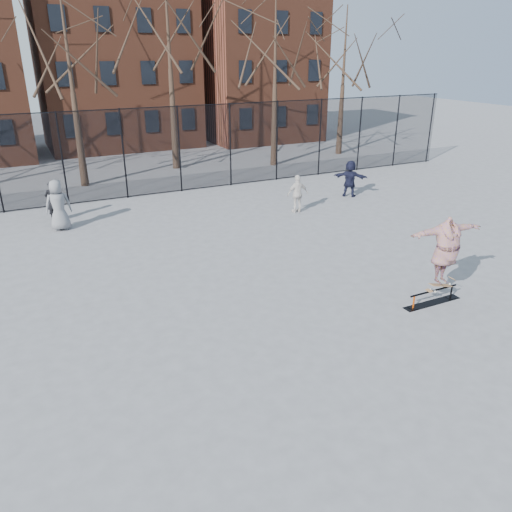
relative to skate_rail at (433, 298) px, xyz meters
name	(u,v)px	position (x,y,z in m)	size (l,w,h in m)	color
ground	(298,315)	(-3.58, 1.04, -0.16)	(100.00, 100.00, 0.00)	slate
skate_rail	(433,298)	(0.00, 0.00, 0.00)	(1.81, 0.28, 0.40)	black
skateboard	(440,287)	(0.22, 0.00, 0.29)	(0.79, 0.19, 0.09)	brown
skater	(446,253)	(0.22, 0.00, 1.25)	(2.24, 0.61, 1.83)	#6A3687
bystander_grey	(58,205)	(-8.25, 10.72, 0.81)	(0.94, 0.61, 1.93)	slate
bystander_black	(53,201)	(-8.32, 11.95, 0.64)	(0.58, 0.38, 1.60)	black
bystander_white	(298,194)	(0.90, 8.66, 0.63)	(0.93, 0.39, 1.58)	silver
bystander_navy	(350,178)	(4.33, 9.74, 0.69)	(1.56, 0.50, 1.68)	black
fence	(154,151)	(-3.59, 14.04, 1.90)	(34.03, 0.07, 4.00)	black
tree_row	(117,27)	(-3.83, 18.19, 7.20)	(33.66, 7.46, 10.67)	black
rowhouses	(106,54)	(-2.86, 27.04, 5.91)	(29.00, 7.00, 13.00)	#5C2E1E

